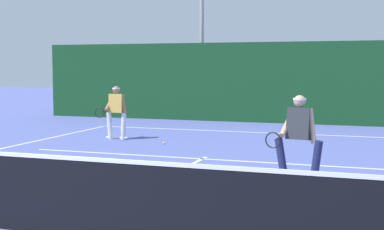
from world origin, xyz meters
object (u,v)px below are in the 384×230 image
(tennis_ball, at_px, (230,173))
(tennis_ball_extra, at_px, (164,143))
(player_near, at_px, (299,135))
(player_far, at_px, (116,110))

(tennis_ball, bearing_deg, tennis_ball_extra, 129.08)
(player_near, relative_size, player_far, 1.04)
(player_far, relative_size, tennis_ball_extra, 23.85)
(player_near, relative_size, tennis_ball_extra, 24.86)
(player_near, bearing_deg, tennis_ball_extra, -33.55)
(tennis_ball, bearing_deg, player_far, 138.74)
(player_far, relative_size, tennis_ball, 23.85)
(player_near, xyz_separation_m, player_far, (-5.97, 4.45, -0.04))
(player_near, height_order, tennis_ball_extra, player_near)
(tennis_ball, xyz_separation_m, tennis_ball_extra, (-2.83, 3.48, 0.00))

